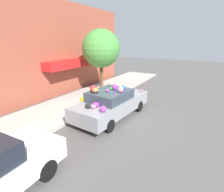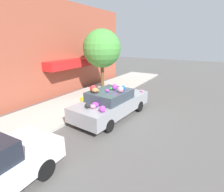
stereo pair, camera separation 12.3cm
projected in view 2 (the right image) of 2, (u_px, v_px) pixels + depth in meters
name	position (u px, v px, depth m)	size (l,w,h in m)	color
ground_plane	(109.00, 115.00, 9.11)	(60.00, 60.00, 0.00)	#565451
sidewalk_curb	(71.00, 105.00, 10.42)	(24.00, 3.20, 0.12)	#B2ADA3
building_facade	(42.00, 51.00, 10.68)	(18.00, 1.20, 6.26)	#9E4C38
street_tree	(102.00, 49.00, 11.91)	(2.59, 2.59, 4.36)	brown
fire_hydrant	(82.00, 103.00, 9.56)	(0.20, 0.20, 0.70)	gold
art_car	(111.00, 103.00, 8.75)	(4.64, 2.17, 1.72)	gray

